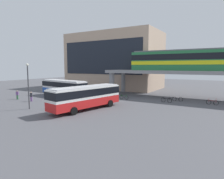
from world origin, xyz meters
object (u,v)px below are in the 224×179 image
at_px(station_building, 114,61).
at_px(pedestrian_near_building, 31,97).
at_px(train, 193,60).
at_px(pedestrian_walking_across, 17,95).
at_px(bus_secondary, 63,86).
at_px(bicycle_red, 212,102).
at_px(bicycle_black, 166,100).
at_px(bicycle_silver, 177,99).
at_px(bicycle_green, 124,97).
at_px(bus_main, 86,95).

distance_m(station_building, pedestrian_near_building, 27.08).
relative_size(train, pedestrian_walking_across, 14.29).
relative_size(bus_secondary, bicycle_red, 6.34).
distance_m(bus_secondary, bicycle_black, 19.61).
bearing_deg(bicycle_black, pedestrian_near_building, -151.15).
bearing_deg(pedestrian_walking_across, bus_secondary, 55.71).
xyz_separation_m(bicycle_silver, pedestrian_walking_across, (-25.08, -12.95, 0.40)).
xyz_separation_m(bicycle_green, pedestrian_near_building, (-12.53, -9.94, 0.40)).
bearing_deg(bus_main, bicycle_silver, 54.82).
bearing_deg(station_building, bicycle_black, -38.80).
bearing_deg(pedestrian_walking_across, station_building, 79.82).
xyz_separation_m(bus_main, pedestrian_walking_across, (-15.80, 0.21, -1.23)).
xyz_separation_m(train, bicycle_silver, (-1.48, -4.26, -6.74)).
xyz_separation_m(station_building, pedestrian_near_building, (-0.90, -26.24, -6.62)).
distance_m(bicycle_red, bicycle_black, 6.89).
height_order(station_building, bicycle_green, station_building).
height_order(bicycle_black, pedestrian_walking_across, pedestrian_walking_across).
bearing_deg(bicycle_green, pedestrian_walking_across, -148.61).
height_order(station_building, bicycle_silver, station_building).
height_order(station_building, bicycle_black, station_building).
xyz_separation_m(station_building, bicycle_black, (19.00, -15.28, -7.02)).
distance_m(bus_secondary, bicycle_green, 12.23).
relative_size(pedestrian_walking_across, pedestrian_near_building, 0.99).
xyz_separation_m(station_building, train, (21.84, -9.07, -0.28)).
xyz_separation_m(station_building, bicycle_silver, (20.36, -13.33, -7.02)).
bearing_deg(bicycle_black, train, 65.37).
height_order(bus_secondary, pedestrian_walking_across, bus_secondary).
height_order(train, pedestrian_walking_across, train).
bearing_deg(pedestrian_near_building, train, 37.04).
bearing_deg(pedestrian_near_building, bus_main, -1.18).
relative_size(bus_main, bus_secondary, 1.00).
bearing_deg(station_building, bicycle_green, -54.52).
xyz_separation_m(bus_main, bus_secondary, (-11.16, 7.01, 0.00)).
relative_size(bus_secondary, bicycle_green, 6.31).
bearing_deg(train, bicycle_silver, -109.22).
xyz_separation_m(bus_secondary, pedestrian_walking_across, (-4.64, -6.80, -1.23)).
bearing_deg(station_building, bus_secondary, -90.24).
distance_m(train, bicycle_black, 9.59).
relative_size(train, bicycle_black, 12.92).
distance_m(station_building, bicycle_black, 25.37).
bearing_deg(pedestrian_walking_across, bus_main, -0.77).
bearing_deg(pedestrian_walking_across, bicycle_black, 24.88).
xyz_separation_m(bicycle_red, pedestrian_near_building, (-26.61, -12.53, 0.40)).
height_order(bicycle_green, bicycle_red, same).
bearing_deg(bicycle_black, pedestrian_walking_across, -155.12).
height_order(bicycle_red, bicycle_black, same).
height_order(bus_secondary, bicycle_silver, bus_secondary).
distance_m(train, bus_secondary, 24.80).
relative_size(bus_main, bicycle_green, 6.32).
distance_m(bicycle_red, pedestrian_near_building, 29.42).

